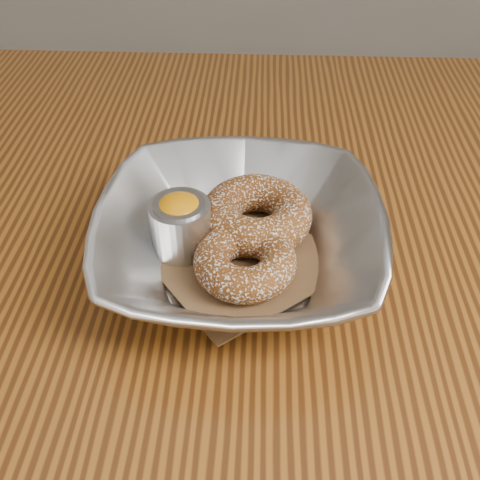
{
  "coord_description": "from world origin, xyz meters",
  "views": [
    {
      "loc": [
        -0.1,
        -0.44,
        1.11
      ],
      "look_at": [
        -0.11,
        -0.07,
        0.78
      ],
      "focal_mm": 42.0,
      "sensor_mm": 36.0,
      "label": 1
    }
  ],
  "objects_px": {
    "ramekin": "(181,224)",
    "donut_back": "(256,214)",
    "donut_front": "(245,262)",
    "table": "(344,289)",
    "serving_bowl": "(240,239)"
  },
  "relations": [
    {
      "from": "ramekin",
      "to": "donut_back",
      "type": "bearing_deg",
      "value": 22.26
    },
    {
      "from": "donut_front",
      "to": "ramekin",
      "type": "distance_m",
      "value": 0.07
    },
    {
      "from": "table",
      "to": "ramekin",
      "type": "height_order",
      "value": "ramekin"
    },
    {
      "from": "serving_bowl",
      "to": "donut_front",
      "type": "relative_size",
      "value": 2.83
    },
    {
      "from": "table",
      "to": "ramekin",
      "type": "bearing_deg",
      "value": -161.11
    },
    {
      "from": "table",
      "to": "serving_bowl",
      "type": "distance_m",
      "value": 0.19
    },
    {
      "from": "serving_bowl",
      "to": "ramekin",
      "type": "xyz_separation_m",
      "value": [
        -0.05,
        0.01,
        0.01
      ]
    },
    {
      "from": "table",
      "to": "donut_back",
      "type": "height_order",
      "value": "donut_back"
    },
    {
      "from": "donut_front",
      "to": "ramekin",
      "type": "bearing_deg",
      "value": 150.0
    },
    {
      "from": "donut_front",
      "to": "ramekin",
      "type": "relative_size",
      "value": 1.53
    },
    {
      "from": "donut_back",
      "to": "donut_front",
      "type": "relative_size",
      "value": 1.17
    },
    {
      "from": "donut_back",
      "to": "ramekin",
      "type": "height_order",
      "value": "ramekin"
    },
    {
      "from": "serving_bowl",
      "to": "donut_back",
      "type": "height_order",
      "value": "serving_bowl"
    },
    {
      "from": "serving_bowl",
      "to": "donut_front",
      "type": "distance_m",
      "value": 0.02
    },
    {
      "from": "ramekin",
      "to": "serving_bowl",
      "type": "bearing_deg",
      "value": -11.8
    }
  ]
}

